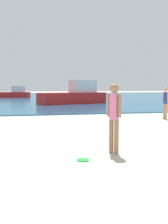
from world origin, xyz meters
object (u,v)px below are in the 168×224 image
boat_near (75,95)px  boat_far (14,94)px  frisbee (83,160)px  person_distant (165,101)px  person_standing (114,114)px

boat_near → boat_far: size_ratio=1.29×
frisbee → boat_far: (-2.73, 36.69, 0.64)m
boat_near → person_distant: bearing=78.6°
person_standing → person_distant: bearing=-75.7°
frisbee → person_distant: 8.87m
frisbee → boat_near: boat_near is taller
boat_near → frisbee: bearing=59.2°
person_standing → person_distant: person_standing is taller
person_standing → boat_near: boat_near is taller
person_standing → person_distant: size_ratio=1.06×
boat_far → boat_near: bearing=128.0°
boat_near → boat_far: 17.91m
person_distant → boat_far: 31.10m
person_standing → person_distant: 7.91m
frisbee → boat_far: 36.80m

